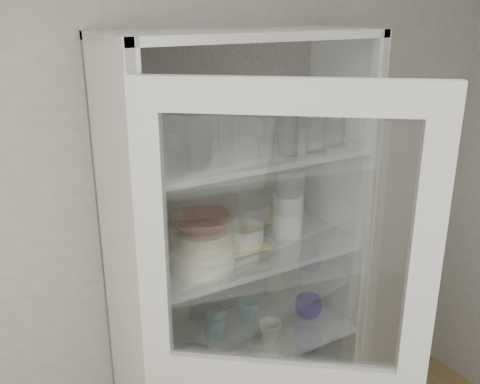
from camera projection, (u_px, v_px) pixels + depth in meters
wall_back at (171, 230)px, 2.22m from camera, size 3.60×0.02×2.60m
pantry_cabinet at (233, 310)px, 2.30m from camera, size 1.00×0.45×2.10m
tumbler_0 at (178, 149)px, 1.74m from camera, size 0.09×0.09×0.15m
tumbler_1 at (198, 146)px, 1.79m from camera, size 0.08×0.08×0.15m
tumbler_2 at (266, 142)px, 1.88m from camera, size 0.08×0.08×0.13m
tumbler_3 at (289, 136)px, 1.94m from camera, size 0.09×0.09×0.14m
tumbler_4 at (287, 134)px, 1.94m from camera, size 0.10×0.10×0.15m
tumbler_5 at (316, 133)px, 1.97m from camera, size 0.08×0.08×0.15m
tumbler_6 at (336, 126)px, 2.07m from camera, size 0.10×0.10×0.15m
tumbler_7 at (137, 148)px, 1.77m from camera, size 0.09×0.09×0.14m
tumbler_8 at (201, 140)px, 1.88m from camera, size 0.09×0.09×0.15m
tumbler_9 at (180, 141)px, 1.86m from camera, size 0.09×0.09×0.15m
tumbler_10 at (225, 136)px, 1.98m from camera, size 0.08×0.08×0.13m
goblet_0 at (176, 130)px, 1.96m from camera, size 0.08×0.08×0.18m
goblet_1 at (192, 131)px, 1.98m from camera, size 0.07×0.07×0.15m
goblet_2 at (275, 115)px, 2.19m from camera, size 0.08×0.08×0.19m
goblet_3 at (264, 120)px, 2.16m from camera, size 0.07×0.07×0.16m
plate_stack_front at (202, 257)px, 1.97m from camera, size 0.24×0.24×0.08m
plate_stack_back at (146, 249)px, 2.05m from camera, size 0.20×0.20×0.07m
cream_bowl at (201, 238)px, 1.94m from camera, size 0.29×0.29×0.07m
terracotta_bowl at (201, 223)px, 1.92m from camera, size 0.28×0.28×0.06m
glass_platter at (242, 247)px, 2.13m from camera, size 0.40×0.40×0.02m
yellow_trivet at (242, 244)px, 2.12m from camera, size 0.17×0.17×0.01m
white_ramekin at (242, 234)px, 2.11m from camera, size 0.19×0.19×0.07m
grey_bowl_stack at (287, 214)px, 2.24m from camera, size 0.13×0.13×0.18m
mug_blue at (308, 307)px, 2.38m from camera, size 0.16×0.16×0.09m
mug_teal at (249, 310)px, 2.36m from camera, size 0.12×0.12×0.09m
mug_white at (270, 332)px, 2.20m from camera, size 0.12×0.12×0.09m
teal_jar at (215, 325)px, 2.24m from camera, size 0.09×0.09×0.11m
measuring_cups at (191, 355)px, 2.10m from camera, size 0.11×0.11×0.04m
white_canister at (160, 346)px, 2.09m from camera, size 0.11×0.11×0.12m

